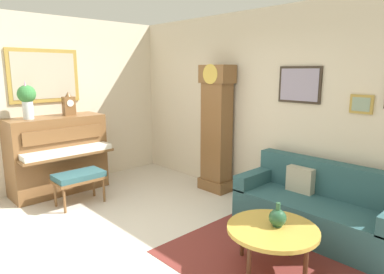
% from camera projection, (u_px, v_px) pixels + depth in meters
% --- Properties ---
extents(ground_plane, '(6.40, 6.00, 0.10)m').
position_uv_depth(ground_plane, '(121.00, 252.00, 3.76)').
color(ground_plane, beige).
extents(wall_left, '(0.13, 4.90, 2.80)m').
position_uv_depth(wall_left, '(29.00, 104.00, 5.33)').
color(wall_left, beige).
rests_on(wall_left, ground_plane).
extents(wall_back, '(5.30, 0.13, 2.80)m').
position_uv_depth(wall_back, '(256.00, 106.00, 5.08)').
color(wall_back, beige).
rests_on(wall_back, ground_plane).
extents(area_rug, '(2.10, 1.50, 0.01)m').
position_uv_depth(area_rug, '(268.00, 264.00, 3.42)').
color(area_rug, maroon).
rests_on(area_rug, ground_plane).
extents(piano, '(0.87, 1.44, 1.23)m').
position_uv_depth(piano, '(58.00, 154.00, 5.39)').
color(piano, brown).
rests_on(piano, ground_plane).
extents(piano_bench, '(0.42, 0.70, 0.48)m').
position_uv_depth(piano_bench, '(79.00, 178.00, 4.90)').
color(piano_bench, brown).
rests_on(piano_bench, ground_plane).
extents(grandfather_clock, '(0.52, 0.34, 2.03)m').
position_uv_depth(grandfather_clock, '(216.00, 132.00, 5.40)').
color(grandfather_clock, brown).
rests_on(grandfather_clock, ground_plane).
extents(couch, '(1.90, 0.80, 0.84)m').
position_uv_depth(couch, '(318.00, 208.00, 4.05)').
color(couch, '#2D565B').
rests_on(couch, ground_plane).
extents(coffee_table, '(0.88, 0.88, 0.45)m').
position_uv_depth(coffee_table, '(272.00, 230.00, 3.26)').
color(coffee_table, gold).
rests_on(coffee_table, ground_plane).
extents(mantel_clock, '(0.13, 0.18, 0.38)m').
position_uv_depth(mantel_clock, '(69.00, 105.00, 5.40)').
color(mantel_clock, brown).
rests_on(mantel_clock, piano).
extents(flower_vase, '(0.26, 0.26, 0.58)m').
position_uv_depth(flower_vase, '(27.00, 98.00, 4.95)').
color(flower_vase, silver).
rests_on(flower_vase, piano).
extents(green_jug, '(0.17, 0.17, 0.24)m').
position_uv_depth(green_jug, '(278.00, 218.00, 3.27)').
color(green_jug, '#234C33').
rests_on(green_jug, coffee_table).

